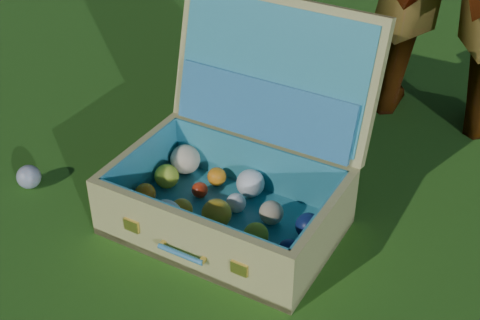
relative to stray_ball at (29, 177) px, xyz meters
name	(u,v)px	position (x,y,z in m)	size (l,w,h in m)	color
ground	(187,209)	(0.48, 0.15, -0.04)	(60.00, 60.00, 0.00)	#215114
stray_ball	(29,177)	(0.00, 0.00, 0.00)	(0.07, 0.07, 0.07)	teal
suitcase	(239,163)	(0.62, 0.23, 0.13)	(0.62, 0.59, 0.58)	tan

